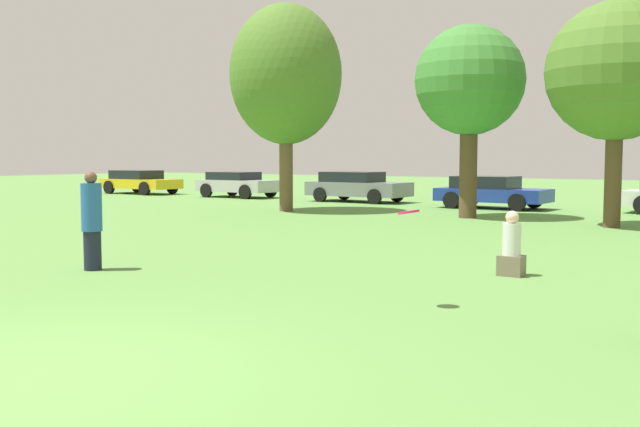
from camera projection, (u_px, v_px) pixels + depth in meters
ground_plane at (24, 377)px, 6.45m from camera, size 120.00×120.00×0.00m
person_thrower at (92, 221)px, 12.44m from camera, size 0.35×0.35×1.69m
frisbee at (409, 212)px, 9.31m from camera, size 0.28×0.28×0.08m
bystander_sitting at (512, 249)px, 11.87m from camera, size 0.39×0.33×1.06m
tree_0 at (286, 75)px, 25.61m from camera, size 3.95×3.95×7.27m
tree_1 at (470, 82)px, 22.77m from camera, size 3.43×3.43×6.03m
tree_2 at (616, 72)px, 19.70m from camera, size 3.77×3.77×6.13m
parked_car_yellow at (139, 181)px, 37.93m from camera, size 4.41×2.19×1.22m
parked_car_silver at (237, 184)px, 34.63m from camera, size 3.96×2.12×1.20m
parked_car_grey at (357, 186)px, 31.19m from camera, size 4.40×2.17×1.28m
parked_car_blue at (491, 191)px, 27.28m from camera, size 4.11×2.14×1.20m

